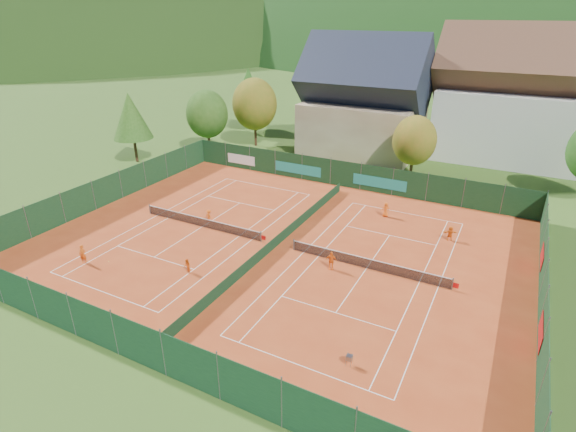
# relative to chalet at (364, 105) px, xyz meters

# --- Properties ---
(ground) EXTENTS (600.00, 600.00, 0.00)m
(ground) POSITION_rel_chalet_xyz_m (3.00, -30.00, -6.64)
(ground) COLOR #32541A
(ground) RESTS_ON ground
(clay_pad) EXTENTS (40.00, 32.00, 0.01)m
(clay_pad) POSITION_rel_chalet_xyz_m (3.00, -30.00, -6.62)
(clay_pad) COLOR #AA3B19
(clay_pad) RESTS_ON ground
(court_markings_left) EXTENTS (11.03, 23.83, 0.00)m
(court_markings_left) POSITION_rel_chalet_xyz_m (-5.00, -30.00, -6.61)
(court_markings_left) COLOR white
(court_markings_left) RESTS_ON ground
(court_markings_right) EXTENTS (11.03, 23.83, 0.00)m
(court_markings_right) POSITION_rel_chalet_xyz_m (11.00, -30.00, -6.61)
(court_markings_right) COLOR white
(court_markings_right) RESTS_ON ground
(tennis_net_left) EXTENTS (13.30, 0.10, 1.02)m
(tennis_net_left) POSITION_rel_chalet_xyz_m (-4.85, -30.00, -6.12)
(tennis_net_left) COLOR #59595B
(tennis_net_left) RESTS_ON ground
(tennis_net_right) EXTENTS (13.30, 0.10, 1.02)m
(tennis_net_right) POSITION_rel_chalet_xyz_m (11.15, -30.00, -6.12)
(tennis_net_right) COLOR #59595B
(tennis_net_right) RESTS_ON ground
(court_divider) EXTENTS (0.03, 28.80, 1.00)m
(court_divider) POSITION_rel_chalet_xyz_m (3.00, -30.00, -6.12)
(court_divider) COLOR #12331B
(court_divider) RESTS_ON ground
(fence_north) EXTENTS (40.00, 0.10, 3.00)m
(fence_north) POSITION_rel_chalet_xyz_m (2.54, -14.01, -5.16)
(fence_north) COLOR #123419
(fence_north) RESTS_ON ground
(fence_south) EXTENTS (40.00, 0.04, 3.00)m
(fence_south) POSITION_rel_chalet_xyz_m (3.00, -46.00, -5.12)
(fence_south) COLOR #153A21
(fence_south) RESTS_ON ground
(fence_west) EXTENTS (0.04, 32.00, 3.00)m
(fence_west) POSITION_rel_chalet_xyz_m (-17.00, -30.00, -5.12)
(fence_west) COLOR #153B1D
(fence_west) RESTS_ON ground
(fence_east) EXTENTS (0.09, 32.00, 3.00)m
(fence_east) POSITION_rel_chalet_xyz_m (23.00, -29.95, -5.14)
(fence_east) COLOR #14371C
(fence_east) RESTS_ON ground
(chalet) EXTENTS (16.20, 12.00, 16.00)m
(chalet) POSITION_rel_chalet_xyz_m (0.00, 0.00, 0.00)
(chalet) COLOR beige
(chalet) RESTS_ON ground
(hotel_block_a) EXTENTS (21.60, 11.00, 17.25)m
(hotel_block_a) POSITION_rel_chalet_xyz_m (19.00, 6.00, 0.76)
(hotel_block_a) COLOR silver
(hotel_block_a) RESTS_ON ground
(tree_west_front) EXTENTS (5.72, 5.72, 8.69)m
(tree_west_front) POSITION_rel_chalet_xyz_m (-19.00, -10.00, -1.23)
(tree_west_front) COLOR #452E18
(tree_west_front) RESTS_ON ground
(tree_west_mid) EXTENTS (6.44, 6.44, 9.78)m
(tree_west_mid) POSITION_rel_chalet_xyz_m (-15.00, -4.00, -0.56)
(tree_west_mid) COLOR #482919
(tree_west_mid) RESTS_ON ground
(tree_west_back) EXTENTS (5.60, 5.60, 10.00)m
(tree_west_back) POSITION_rel_chalet_xyz_m (-21.00, 4.00, 0.11)
(tree_west_back) COLOR #472819
(tree_west_back) RESTS_ON ground
(tree_center) EXTENTS (5.01, 5.01, 7.60)m
(tree_center) POSITION_rel_chalet_xyz_m (9.00, -8.00, -1.91)
(tree_center) COLOR #423017
(tree_center) RESTS_ON ground
(tree_west_side) EXTENTS (5.04, 5.04, 9.00)m
(tree_west_side) POSITION_rel_chalet_xyz_m (-25.00, -18.00, -0.56)
(tree_west_side) COLOR #4B2D1A
(tree_west_side) RESTS_ON ground
(mountain_backdrop) EXTENTS (820.00, 530.00, 242.00)m
(mountain_backdrop) POSITION_rel_chalet_xyz_m (31.54, 203.48, -46.26)
(mountain_backdrop) COLOR black
(mountain_backdrop) RESTS_ON ground
(ball_hopper) EXTENTS (0.34, 0.34, 0.80)m
(ball_hopper) POSITION_rel_chalet_xyz_m (13.50, -40.57, -6.07)
(ball_hopper) COLOR slate
(ball_hopper) RESTS_ON ground
(loose_ball_0) EXTENTS (0.07, 0.07, 0.07)m
(loose_ball_0) POSITION_rel_chalet_xyz_m (-7.71, -38.65, -6.59)
(loose_ball_0) COLOR #CCD833
(loose_ball_0) RESTS_ON ground
(loose_ball_1) EXTENTS (0.07, 0.07, 0.07)m
(loose_ball_1) POSITION_rel_chalet_xyz_m (5.49, -39.26, -6.59)
(loose_ball_1) COLOR #CCD833
(loose_ball_1) RESTS_ON ground
(loose_ball_2) EXTENTS (0.07, 0.07, 0.07)m
(loose_ball_2) POSITION_rel_chalet_xyz_m (5.68, -27.16, -6.59)
(loose_ball_2) COLOR #CCD833
(loose_ball_2) RESTS_ON ground
(player_left_near) EXTENTS (0.67, 0.54, 1.59)m
(player_left_near) POSITION_rel_chalet_xyz_m (-9.31, -39.65, -5.83)
(player_left_near) COLOR #D45512
(player_left_near) RESTS_ON ground
(player_left_mid) EXTENTS (0.72, 0.67, 1.18)m
(player_left_mid) POSITION_rel_chalet_xyz_m (-1.00, -36.99, -6.03)
(player_left_mid) COLOR orange
(player_left_mid) RESTS_ON ground
(player_left_far) EXTENTS (0.85, 0.56, 1.23)m
(player_left_far) POSITION_rel_chalet_xyz_m (-5.08, -28.78, -6.01)
(player_left_far) COLOR orange
(player_left_far) RESTS_ON ground
(player_right_near) EXTENTS (0.96, 0.60, 1.53)m
(player_right_near) POSITION_rel_chalet_xyz_m (8.54, -31.38, -5.86)
(player_right_near) COLOR orange
(player_right_near) RESTS_ON ground
(player_right_far_a) EXTENTS (0.85, 0.73, 1.47)m
(player_right_far_a) POSITION_rel_chalet_xyz_m (9.46, -19.82, -5.89)
(player_right_far_a) COLOR orange
(player_right_far_a) RESTS_ON ground
(player_right_far_b) EXTENTS (1.31, 0.91, 1.36)m
(player_right_far_b) POSITION_rel_chalet_xyz_m (15.90, -22.08, -5.94)
(player_right_far_b) COLOR orange
(player_right_far_b) RESTS_ON ground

